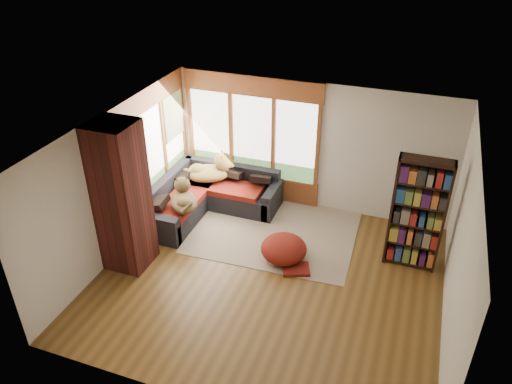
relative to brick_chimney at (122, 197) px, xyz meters
The scene contains 17 objects.
floor 2.75m from the brick_chimney, ahead, with size 5.50×5.50×0.00m, color brown.
ceiling 2.75m from the brick_chimney, ahead, with size 5.50×5.50×0.00m, color white.
wall_back 3.73m from the brick_chimney, 49.90° to the left, with size 5.50×0.04×2.60m, color silver.
wall_front 3.22m from the brick_chimney, 41.86° to the right, with size 5.50×0.04×2.60m, color silver.
wall_left 0.49m from the brick_chimney, 135.00° to the left, with size 0.04×5.00×2.60m, color silver.
wall_right 5.16m from the brick_chimney, ahead, with size 0.04×5.00×2.60m, color silver.
windows_back 3.07m from the brick_chimney, 66.95° to the left, with size 2.82×0.10×1.90m.
windows_left 1.58m from the brick_chimney, 101.66° to the left, with size 0.10×2.62×1.90m.
roller_blind 2.44m from the brick_chimney, 96.95° to the left, with size 0.03×0.72×0.90m, color gray.
brick_chimney is the anchor object (origin of this frame).
sectional_sofa 2.32m from the brick_chimney, 77.71° to the left, with size 2.20×2.20×0.80m.
area_rug 2.95m from the brick_chimney, 38.84° to the left, with size 3.01×2.30×0.01m, color beige.
bookshelf 4.82m from the brick_chimney, 19.19° to the left, with size 0.86×0.29×2.01m.
pouf 2.86m from the brick_chimney, 21.22° to the left, with size 0.80×0.80×0.43m, color maroon.
dog_tan 2.42m from the brick_chimney, 77.35° to the left, with size 1.06×0.89×0.52m.
dog_brindle 1.40m from the brick_chimney, 69.75° to the left, with size 0.80×0.89×0.43m.
throw_pillows 2.31m from the brick_chimney, 77.57° to the left, with size 1.98×1.68×0.45m.
Camera 1 is at (1.96, -6.07, 5.50)m, focal length 35.00 mm.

